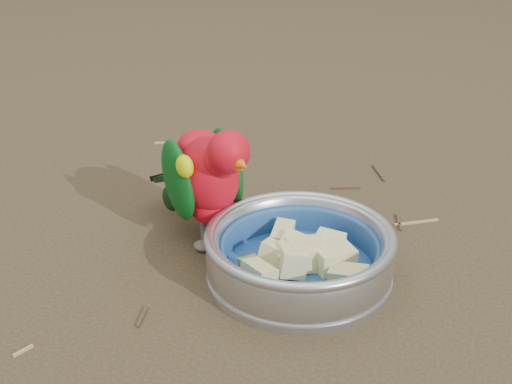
# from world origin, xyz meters

# --- Properties ---
(ground) EXTENTS (60.00, 60.00, 0.00)m
(ground) POSITION_xyz_m (0.00, 0.00, 0.00)
(ground) COLOR #443623
(food_bowl) EXTENTS (0.21, 0.21, 0.02)m
(food_bowl) POSITION_xyz_m (0.06, 0.05, 0.01)
(food_bowl) COLOR #B2B2BA
(food_bowl) RESTS_ON ground
(bowl_wall) EXTENTS (0.21, 0.21, 0.04)m
(bowl_wall) POSITION_xyz_m (0.06, 0.05, 0.04)
(bowl_wall) COLOR #B2B2BA
(bowl_wall) RESTS_ON food_bowl
(fruit_wedges) EXTENTS (0.13, 0.13, 0.03)m
(fruit_wedges) POSITION_xyz_m (0.06, 0.05, 0.03)
(fruit_wedges) COLOR beige
(fruit_wedges) RESTS_ON food_bowl
(lory_parrot) EXTENTS (0.20, 0.20, 0.16)m
(lory_parrot) POSITION_xyz_m (-0.07, 0.12, 0.08)
(lory_parrot) COLOR red
(lory_parrot) RESTS_ON ground
(ground_debris) EXTENTS (0.90, 0.80, 0.01)m
(ground_debris) POSITION_xyz_m (-0.05, 0.03, 0.00)
(ground_debris) COLOR tan
(ground_debris) RESTS_ON ground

